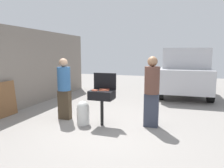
# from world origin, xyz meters

# --- Properties ---
(ground_plane) EXTENTS (24.00, 24.00, 0.00)m
(ground_plane) POSITION_xyz_m (0.00, 0.00, 0.00)
(ground_plane) COLOR gray
(house_wall_side) EXTENTS (0.24, 8.00, 2.65)m
(house_wall_side) POSITION_xyz_m (-3.26, 1.00, 1.33)
(house_wall_side) COLOR slate
(house_wall_side) RESTS_ON ground
(bbq_grill) EXTENTS (0.60, 0.44, 0.90)m
(bbq_grill) POSITION_xyz_m (-0.10, 0.09, 0.76)
(bbq_grill) COLOR black
(bbq_grill) RESTS_ON ground
(grill_lid_open) EXTENTS (0.60, 0.05, 0.42)m
(grill_lid_open) POSITION_xyz_m (-0.10, 0.31, 1.11)
(grill_lid_open) COLOR black
(grill_lid_open) RESTS_ON bbq_grill
(hot_dog_0) EXTENTS (0.13, 0.04, 0.03)m
(hot_dog_0) POSITION_xyz_m (-0.06, 0.15, 0.91)
(hot_dog_0) COLOR #B74C33
(hot_dog_0) RESTS_ON bbq_grill
(hot_dog_1) EXTENTS (0.13, 0.04, 0.03)m
(hot_dog_1) POSITION_xyz_m (-0.01, 0.22, 0.91)
(hot_dog_1) COLOR #AD4228
(hot_dog_1) RESTS_ON bbq_grill
(hot_dog_2) EXTENTS (0.13, 0.03, 0.03)m
(hot_dog_2) POSITION_xyz_m (-0.24, 0.03, 0.91)
(hot_dog_2) COLOR #AD4228
(hot_dog_2) RESTS_ON bbq_grill
(hot_dog_3) EXTENTS (0.13, 0.03, 0.03)m
(hot_dog_3) POSITION_xyz_m (-0.13, 0.21, 0.91)
(hot_dog_3) COLOR #B74C33
(hot_dog_3) RESTS_ON bbq_grill
(hot_dog_4) EXTENTS (0.13, 0.03, 0.03)m
(hot_dog_4) POSITION_xyz_m (0.03, 0.06, 0.91)
(hot_dog_4) COLOR #AD4228
(hot_dog_4) RESTS_ON bbq_grill
(hot_dog_5) EXTENTS (0.13, 0.03, 0.03)m
(hot_dog_5) POSITION_xyz_m (-0.27, 0.00, 0.91)
(hot_dog_5) COLOR #AD4228
(hot_dog_5) RESTS_ON bbq_grill
(hot_dog_6) EXTENTS (0.13, 0.03, 0.03)m
(hot_dog_6) POSITION_xyz_m (-0.23, -0.04, 0.91)
(hot_dog_6) COLOR #B74C33
(hot_dog_6) RESTS_ON bbq_grill
(hot_dog_7) EXTENTS (0.13, 0.04, 0.03)m
(hot_dog_7) POSITION_xyz_m (-0.08, 0.02, 0.91)
(hot_dog_7) COLOR #AD4228
(hot_dog_7) RESTS_ON bbq_grill
(propane_tank) EXTENTS (0.32, 0.32, 0.62)m
(propane_tank) POSITION_xyz_m (-0.58, -0.01, 0.32)
(propane_tank) COLOR silver
(propane_tank) RESTS_ON ground
(person_left) EXTENTS (0.35, 0.35, 1.69)m
(person_left) POSITION_xyz_m (-1.27, 0.26, 0.92)
(person_left) COLOR #3F3323
(person_left) RESTS_ON ground
(person_right) EXTENTS (0.37, 0.37, 1.75)m
(person_right) POSITION_xyz_m (1.10, 0.40, 0.95)
(person_right) COLOR #333847
(person_right) RESTS_ON ground
(parked_minivan) EXTENTS (2.17, 4.47, 2.02)m
(parked_minivan) POSITION_xyz_m (1.86, 5.14, 1.03)
(parked_minivan) COLOR #B7B7BC
(parked_minivan) RESTS_ON ground
(leaning_board) EXTENTS (0.11, 0.90, 1.01)m
(leaning_board) POSITION_xyz_m (-3.01, -0.15, 0.51)
(leaning_board) COLOR brown
(leaning_board) RESTS_ON ground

